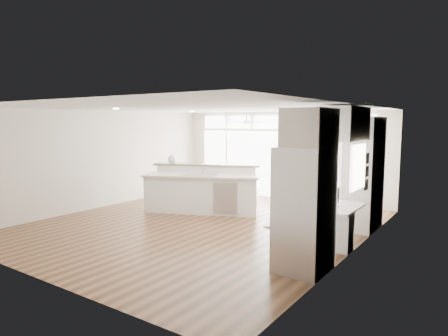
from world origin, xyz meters
The scene contains 24 objects.
floor centered at (0.00, 0.00, -0.01)m, with size 7.00×8.00×0.02m, color #402513.
ceiling centered at (0.00, 0.00, 2.70)m, with size 7.00×8.00×0.02m, color white.
wall_back centered at (0.00, 4.00, 1.35)m, with size 7.00×0.04×2.70m, color beige.
wall_front centered at (0.00, -4.00, 1.35)m, with size 7.00×0.04×2.70m, color beige.
wall_left centered at (-3.50, 0.00, 1.35)m, with size 0.04×8.00×2.70m, color beige.
wall_right centered at (3.50, 0.00, 1.35)m, with size 0.04×8.00×2.70m, color beige.
glass_wall centered at (0.00, 3.94, 1.05)m, with size 5.80×0.06×2.08m, color white.
transom_row centered at (0.00, 3.94, 2.38)m, with size 5.90×0.06×0.40m, color white.
desk_window centered at (3.46, 0.30, 1.55)m, with size 0.04×0.85×0.85m, color white.
ceiling_fan centered at (-0.50, 2.80, 2.48)m, with size 1.16×1.16×0.32m, color white.
recessed_lights centered at (0.00, 0.20, 2.68)m, with size 3.40×3.00×0.02m, color white.
oven_cabinet centered at (3.17, 1.80, 1.25)m, with size 0.64×1.20×2.50m, color white.
desk_nook centered at (3.13, 0.30, 0.38)m, with size 0.72×1.30×0.76m, color white.
upper_cabinets centered at (3.17, 0.30, 2.35)m, with size 0.64×1.30×0.64m, color white.
refrigerator centered at (3.11, -1.35, 1.00)m, with size 0.76×0.90×2.00m, color #B5B6BA.
fridge_cabinet centered at (3.17, -1.35, 2.30)m, with size 0.64×0.90×0.60m, color white.
framed_photos centered at (3.46, 0.92, 1.40)m, with size 0.06×0.22×0.80m, color black.
kitchen_island centered at (-0.79, 1.03, 0.62)m, with size 3.10×1.17×1.23m, color white.
rug centered at (1.81, 0.72, 0.01)m, with size 0.87×0.63×0.01m, color #362011.
office_chair centered at (2.42, 0.31, 0.48)m, with size 0.50×0.46×0.96m, color black.
fishbowl centered at (-1.82, 1.01, 1.35)m, with size 0.24×0.24×0.24m, color silver.
monitor centered at (3.05, 0.30, 0.94)m, with size 0.07×0.43×0.36m, color black.
keyboard centered at (2.88, 0.30, 0.77)m, with size 0.11×0.28×0.01m, color white.
potted_plant centered at (3.17, 1.80, 2.62)m, with size 0.27×0.30×0.24m, color #2C6029.
Camera 1 is at (5.59, -7.23, 2.39)m, focal length 32.00 mm.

